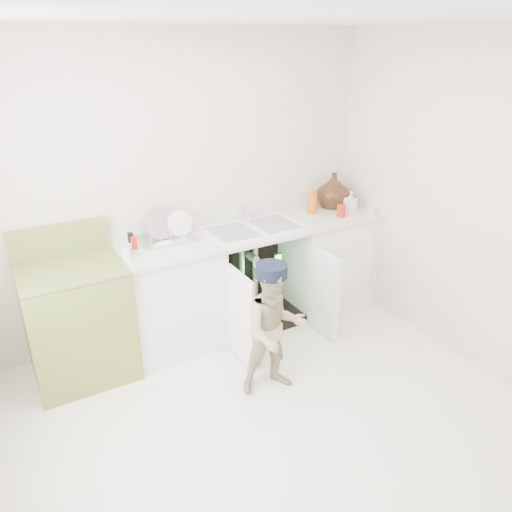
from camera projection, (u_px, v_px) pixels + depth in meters
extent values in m
plane|color=silver|center=(271.00, 418.00, 3.44)|extent=(3.50, 3.50, 0.00)
cube|color=beige|center=(178.00, 190.00, 4.12)|extent=(3.50, 2.50, 0.02)
cube|color=beige|center=(498.00, 400.00, 1.74)|extent=(3.50, 2.50, 0.02)
cube|color=beige|center=(472.00, 206.00, 3.73)|extent=(2.50, 3.00, 0.02)
plane|color=white|center=(277.00, 17.00, 2.43)|extent=(3.50, 3.50, 0.00)
cube|color=white|center=(170.00, 299.00, 4.10)|extent=(0.80, 0.60, 0.86)
cube|color=white|center=(326.00, 260.00, 4.83)|extent=(0.80, 0.60, 0.86)
cube|color=black|center=(240.00, 267.00, 4.68)|extent=(0.80, 0.06, 0.86)
cube|color=black|center=(254.00, 316.00, 4.63)|extent=(0.80, 0.60, 0.06)
cylinder|color=gray|center=(242.00, 273.00, 4.51)|extent=(0.05, 0.05, 0.70)
cylinder|color=gray|center=(255.00, 270.00, 4.57)|extent=(0.05, 0.05, 0.70)
cylinder|color=gray|center=(251.00, 256.00, 4.43)|extent=(0.07, 0.18, 0.07)
cube|color=white|center=(241.00, 317.00, 3.90)|extent=(0.03, 0.40, 0.76)
cube|color=white|center=(324.00, 293.00, 4.26)|extent=(0.02, 0.40, 0.76)
cube|color=beige|center=(254.00, 230.00, 4.28)|extent=(2.44, 0.64, 0.03)
cube|color=beige|center=(238.00, 211.00, 4.48)|extent=(2.44, 0.02, 0.15)
cube|color=white|center=(254.00, 229.00, 4.28)|extent=(0.85, 0.55, 0.02)
cube|color=gray|center=(233.00, 232.00, 4.18)|extent=(0.34, 0.40, 0.01)
cube|color=gray|center=(274.00, 224.00, 4.37)|extent=(0.34, 0.40, 0.01)
cylinder|color=silver|center=(242.00, 212.00, 4.42)|extent=(0.03, 0.03, 0.17)
cylinder|color=silver|center=(245.00, 205.00, 4.34)|extent=(0.02, 0.14, 0.02)
cylinder|color=silver|center=(253.00, 215.00, 4.49)|extent=(0.04, 0.04, 0.06)
cylinder|color=silver|center=(375.00, 253.00, 4.69)|extent=(0.01, 0.01, 0.70)
cube|color=silver|center=(372.00, 211.00, 4.60)|extent=(0.04, 0.02, 0.06)
cube|color=silver|center=(168.00, 239.00, 4.03)|extent=(0.43, 0.29, 0.02)
cylinder|color=silver|center=(161.00, 230.00, 4.00)|extent=(0.27, 0.10, 0.26)
cylinder|color=white|center=(180.00, 229.00, 4.06)|extent=(0.21, 0.06, 0.21)
cylinder|color=silver|center=(150.00, 239.00, 3.85)|extent=(0.01, 0.01, 0.13)
cylinder|color=silver|center=(161.00, 237.00, 3.89)|extent=(0.01, 0.01, 0.13)
cylinder|color=silver|center=(171.00, 235.00, 3.93)|extent=(0.01, 0.01, 0.13)
cylinder|color=silver|center=(182.00, 233.00, 3.96)|extent=(0.01, 0.01, 0.13)
cylinder|color=silver|center=(192.00, 231.00, 4.00)|extent=(0.01, 0.01, 0.13)
imported|color=#422613|center=(333.00, 190.00, 4.75)|extent=(0.32, 0.32, 0.33)
imported|color=#DC580B|center=(313.00, 200.00, 4.62)|extent=(0.10, 0.10, 0.25)
imported|color=white|center=(350.00, 202.00, 4.64)|extent=(0.09, 0.09, 0.20)
cylinder|color=#B1250F|center=(341.00, 211.00, 4.55)|extent=(0.08, 0.08, 0.11)
cylinder|color=#B5240F|center=(134.00, 243.00, 3.86)|extent=(0.05, 0.05, 0.10)
cylinder|color=tan|center=(128.00, 249.00, 3.76)|extent=(0.06, 0.06, 0.08)
cylinder|color=black|center=(131.00, 240.00, 3.88)|extent=(0.04, 0.04, 0.12)
cube|color=white|center=(126.00, 254.00, 3.66)|extent=(0.05, 0.05, 0.09)
cube|color=olive|center=(79.00, 323.00, 3.75)|extent=(0.73, 0.65, 0.88)
cube|color=olive|center=(70.00, 268.00, 3.56)|extent=(0.73, 0.65, 0.02)
cube|color=olive|center=(60.00, 239.00, 3.74)|extent=(0.73, 0.06, 0.23)
cylinder|color=black|center=(46.00, 283.00, 3.36)|extent=(0.16, 0.16, 0.02)
cylinder|color=silver|center=(46.00, 282.00, 3.35)|extent=(0.19, 0.19, 0.01)
cylinder|color=black|center=(39.00, 266.00, 3.61)|extent=(0.16, 0.16, 0.02)
cylinder|color=silver|center=(39.00, 264.00, 3.61)|extent=(0.19, 0.19, 0.01)
cylinder|color=black|center=(101.00, 272.00, 3.52)|extent=(0.16, 0.16, 0.02)
cylinder|color=silver|center=(101.00, 270.00, 3.52)|extent=(0.19, 0.19, 0.01)
cylinder|color=black|center=(90.00, 256.00, 3.78)|extent=(0.16, 0.16, 0.02)
cylinder|color=silver|center=(90.00, 254.00, 3.77)|extent=(0.19, 0.19, 0.01)
imported|color=tan|center=(275.00, 330.00, 3.55)|extent=(0.54, 0.46, 0.99)
cylinder|color=black|center=(276.00, 271.00, 3.36)|extent=(0.26, 0.26, 0.09)
cube|color=black|center=(271.00, 270.00, 3.46)|extent=(0.18, 0.12, 0.01)
cube|color=black|center=(278.00, 261.00, 4.09)|extent=(0.07, 0.01, 0.14)
cube|color=#26F23F|center=(278.00, 262.00, 4.09)|extent=(0.06, 0.00, 0.12)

